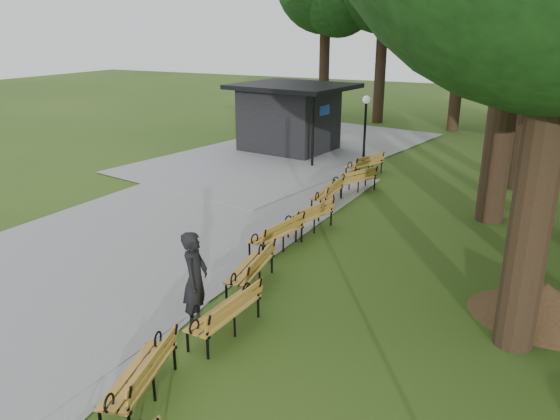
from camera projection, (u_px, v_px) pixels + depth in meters
The scene contains 14 objects.
ground at pixel (216, 304), 11.22m from camera, with size 100.00×100.00×0.00m, color #2E4D16.
path at pixel (157, 227), 15.46m from camera, with size 12.00×38.00×0.06m, color gray.
person at pixel (195, 280), 10.14m from camera, with size 0.70×0.46×1.92m, color black.
kiosk at pixel (289, 117), 24.87m from camera, with size 4.91×4.27×3.07m, color black, non-canonical shape.
lamp_post at pixel (366, 115), 21.87m from camera, with size 0.32×0.32×2.87m.
dirt_mound at pixel (545, 301), 10.58m from camera, with size 2.38×2.38×0.73m, color #47301C.
bench_1 at pixel (139, 375), 8.21m from camera, with size 1.90×0.64×0.88m, color #B57E29, non-canonical shape.
bench_2 at pixel (224, 313), 10.00m from camera, with size 1.90×0.64×0.88m, color #B57E29, non-canonical shape.
bench_3 at pixel (250, 268), 11.84m from camera, with size 1.90×0.64×0.88m, color #B57E29, non-canonical shape.
bench_4 at pixel (276, 234), 13.83m from camera, with size 1.90×0.64×0.88m, color #B57E29, non-canonical shape.
bench_5 at pixel (308, 217), 15.08m from camera, with size 1.90×0.64×0.88m, color #B57E29, non-canonical shape.
bench_6 at pixel (327, 193), 17.26m from camera, with size 1.90×0.64×0.88m, color #B57E29, non-canonical shape.
bench_7 at pixel (354, 180), 18.72m from camera, with size 1.90×0.64×0.88m, color #B57E29, non-canonical shape.
bench_8 at pixel (364, 165), 20.84m from camera, with size 1.90×0.64×0.88m, color #B57E29, non-canonical shape.
Camera 1 is at (5.72, -8.32, 5.44)m, focal length 34.67 mm.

